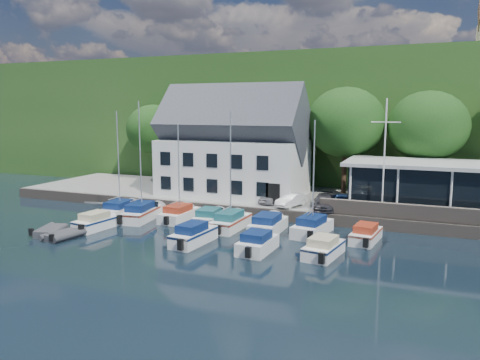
% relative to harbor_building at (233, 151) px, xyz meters
% --- Properties ---
extents(ground, '(180.00, 180.00, 0.00)m').
position_rel_harbor_building_xyz_m(ground, '(7.00, -16.50, -5.35)').
color(ground, black).
rests_on(ground, ground).
extents(quay, '(60.00, 13.00, 1.00)m').
position_rel_harbor_building_xyz_m(quay, '(7.00, 1.00, -4.85)').
color(quay, gray).
rests_on(quay, ground).
extents(quay_face, '(60.00, 0.30, 1.00)m').
position_rel_harbor_building_xyz_m(quay_face, '(7.00, -5.50, -4.85)').
color(quay_face, '#6A5E54').
rests_on(quay_face, ground).
extents(hillside, '(160.00, 75.00, 16.00)m').
position_rel_harbor_building_xyz_m(hillside, '(7.00, 45.50, 2.65)').
color(hillside, '#264E1D').
rests_on(hillside, ground).
extents(field_patch, '(50.00, 30.00, 0.30)m').
position_rel_harbor_building_xyz_m(field_patch, '(15.00, 53.50, 10.80)').
color(field_patch, '#5F6934').
rests_on(field_patch, hillside).
extents(harbor_building, '(14.40, 8.20, 8.70)m').
position_rel_harbor_building_xyz_m(harbor_building, '(0.00, 0.00, 0.00)').
color(harbor_building, white).
rests_on(harbor_building, quay).
extents(club_pavilion, '(13.20, 7.20, 4.10)m').
position_rel_harbor_building_xyz_m(club_pavilion, '(18.00, -0.50, -2.30)').
color(club_pavilion, black).
rests_on(club_pavilion, quay).
extents(seawall, '(18.00, 0.50, 1.20)m').
position_rel_harbor_building_xyz_m(seawall, '(19.00, -5.10, -3.75)').
color(seawall, '#6A5E54').
rests_on(seawall, quay).
extents(gangway, '(1.20, 6.00, 1.40)m').
position_rel_harbor_building_xyz_m(gangway, '(-9.50, -7.50, -5.35)').
color(gangway, silver).
rests_on(gangway, ground).
extents(car_silver, '(1.83, 3.56, 1.16)m').
position_rel_harbor_building_xyz_m(car_silver, '(5.03, -3.00, -3.77)').
color(car_silver, '#BDBCC2').
rests_on(car_silver, quay).
extents(car_white, '(2.32, 3.71, 1.15)m').
position_rel_harbor_building_xyz_m(car_white, '(7.14, -3.76, -3.77)').
color(car_white, silver).
rests_on(car_white, quay).
extents(car_dgrey, '(2.49, 4.55, 1.25)m').
position_rel_harbor_building_xyz_m(car_dgrey, '(10.07, -3.80, -3.73)').
color(car_dgrey, '#323136').
rests_on(car_dgrey, quay).
extents(car_blue, '(2.41, 3.87, 1.23)m').
position_rel_harbor_building_xyz_m(car_blue, '(11.42, -2.87, -3.73)').
color(car_blue, '#315497').
rests_on(car_blue, quay).
extents(flagpole, '(2.26, 0.20, 9.42)m').
position_rel_harbor_building_xyz_m(flagpole, '(14.91, -4.32, 0.36)').
color(flagpole, white).
rests_on(flagpole, quay).
extents(tree_0, '(6.66, 6.66, 9.10)m').
position_rel_harbor_building_xyz_m(tree_0, '(-13.13, 6.07, 0.20)').
color(tree_0, '#14350F').
rests_on(tree_0, quay).
extents(tree_1, '(7.16, 7.16, 9.78)m').
position_rel_harbor_building_xyz_m(tree_1, '(-5.16, 5.32, 0.54)').
color(tree_1, '#14350F').
rests_on(tree_1, quay).
extents(tree_2, '(7.74, 7.74, 10.58)m').
position_rel_harbor_building_xyz_m(tree_2, '(2.55, 5.22, 0.94)').
color(tree_2, '#14350F').
rests_on(tree_2, quay).
extents(tree_3, '(7.88, 7.88, 10.77)m').
position_rel_harbor_building_xyz_m(tree_3, '(10.28, 4.72, 1.04)').
color(tree_3, '#14350F').
rests_on(tree_3, quay).
extents(tree_4, '(7.55, 7.55, 10.31)m').
position_rel_harbor_building_xyz_m(tree_4, '(18.02, 5.13, 0.81)').
color(tree_4, '#14350F').
rests_on(tree_4, quay).
extents(boat_r1_0, '(2.48, 6.36, 9.06)m').
position_rel_harbor_building_xyz_m(boat_r1_0, '(-7.16, -9.20, -0.82)').
color(boat_r1_0, white).
rests_on(boat_r1_0, ground).
extents(boat_r1_1, '(3.00, 7.33, 9.46)m').
position_rel_harbor_building_xyz_m(boat_r1_1, '(-4.68, -9.49, -0.62)').
color(boat_r1_1, white).
rests_on(boat_r1_1, ground).
extents(boat_r1_2, '(2.32, 6.28, 8.68)m').
position_rel_harbor_building_xyz_m(boat_r1_2, '(-1.50, -8.52, -1.01)').
color(boat_r1_2, white).
rests_on(boat_r1_2, ground).
extents(boat_r1_3, '(2.38, 5.61, 1.41)m').
position_rel_harbor_building_xyz_m(boat_r1_3, '(1.55, -8.85, -4.64)').
color(boat_r1_3, white).
rests_on(boat_r1_3, ground).
extents(boat_r1_4, '(2.20, 6.72, 9.20)m').
position_rel_harbor_building_xyz_m(boat_r1_4, '(3.72, -9.50, -0.75)').
color(boat_r1_4, white).
rests_on(boat_r1_4, ground).
extents(boat_r1_5, '(2.20, 6.47, 1.48)m').
position_rel_harbor_building_xyz_m(boat_r1_5, '(6.85, -9.35, -4.61)').
color(boat_r1_5, white).
rests_on(boat_r1_5, ground).
extents(boat_r1_6, '(3.06, 6.65, 9.21)m').
position_rel_harbor_building_xyz_m(boat_r1_6, '(10.22, -8.74, -0.74)').
color(boat_r1_6, white).
rests_on(boat_r1_6, ground).
extents(boat_r1_7, '(2.40, 5.58, 1.35)m').
position_rel_harbor_building_xyz_m(boat_r1_7, '(14.28, -9.18, -4.68)').
color(boat_r1_7, white).
rests_on(boat_r1_7, ground).
extents(boat_r2_0, '(2.55, 5.76, 1.41)m').
position_rel_harbor_building_xyz_m(boat_r2_0, '(-6.32, -13.50, -4.64)').
color(boat_r2_0, white).
rests_on(boat_r2_0, ground).
extents(boat_r2_2, '(2.34, 6.20, 1.56)m').
position_rel_harbor_building_xyz_m(boat_r2_2, '(2.89, -14.31, -4.57)').
color(boat_r2_2, white).
rests_on(boat_r2_2, ground).
extents(boat_r2_3, '(2.27, 5.31, 1.45)m').
position_rel_harbor_building_xyz_m(boat_r2_3, '(7.78, -14.40, -4.62)').
color(boat_r2_3, white).
rests_on(boat_r2_3, ground).
extents(boat_r2_4, '(2.71, 5.52, 1.39)m').
position_rel_harbor_building_xyz_m(boat_r2_4, '(12.15, -13.75, -4.66)').
color(boat_r2_4, white).
rests_on(boat_r2_4, ground).
extents(dinghy_0, '(2.80, 3.63, 0.75)m').
position_rel_harbor_building_xyz_m(dinghy_0, '(-8.56, -16.19, -4.98)').
color(dinghy_0, '#37383C').
rests_on(dinghy_0, ground).
extents(dinghy_1, '(2.28, 3.26, 0.70)m').
position_rel_harbor_building_xyz_m(dinghy_1, '(-6.77, -16.77, -5.00)').
color(dinghy_1, '#37383C').
rests_on(dinghy_1, ground).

